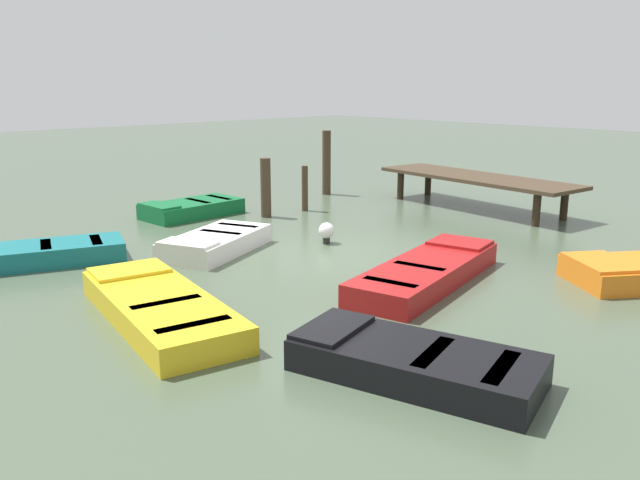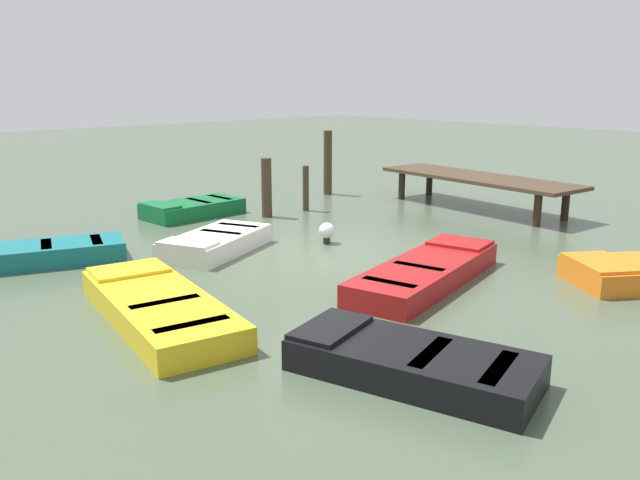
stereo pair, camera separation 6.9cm
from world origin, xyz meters
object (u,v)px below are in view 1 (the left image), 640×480
at_px(mooring_piling_mid_right, 305,188).
at_px(rowboat_teal, 31,254).
at_px(dock_segment, 477,179).
at_px(marker_buoy, 326,231).
at_px(mooring_piling_center, 266,188).
at_px(rowboat_yellow, 159,307).
at_px(rowboat_white, 216,242).
at_px(rowboat_black, 413,361).
at_px(mooring_piling_near_right, 326,163).
at_px(rowboat_red, 427,271).
at_px(rowboat_green, 192,208).

bearing_deg(mooring_piling_mid_right, rowboat_teal, -87.24).
relative_size(dock_segment, marker_buoy, 12.96).
bearing_deg(mooring_piling_center, rowboat_teal, -85.85).
xyz_separation_m(mooring_piling_center, marker_buoy, (3.24, -0.84, -0.51)).
distance_m(rowboat_yellow, rowboat_white, 4.07).
bearing_deg(rowboat_white, rowboat_black, 52.60).
bearing_deg(marker_buoy, dock_segment, 90.11).
bearing_deg(rowboat_teal, mooring_piling_center, -156.16).
bearing_deg(mooring_piling_center, mooring_piling_near_right, 111.78).
relative_size(rowboat_black, mooring_piling_center, 2.06).
bearing_deg(rowboat_teal, rowboat_yellow, 113.64).
bearing_deg(rowboat_white, mooring_piling_mid_right, -178.61).
bearing_deg(mooring_piling_near_right, rowboat_black, -39.16).
height_order(rowboat_yellow, rowboat_black, same).
xyz_separation_m(rowboat_red, rowboat_white, (-4.44, -1.59, 0.00)).
bearing_deg(rowboat_green, rowboat_yellow, 51.33).
relative_size(dock_segment, rowboat_white, 2.10).
height_order(rowboat_green, rowboat_red, same).
relative_size(rowboat_green, rowboat_red, 0.63).
bearing_deg(rowboat_yellow, mooring_piling_mid_right, -46.00).
relative_size(mooring_piling_center, mooring_piling_near_right, 0.78).
xyz_separation_m(rowboat_yellow, rowboat_red, (1.63, 4.53, -0.00)).
height_order(rowboat_green, marker_buoy, marker_buoy).
xyz_separation_m(rowboat_red, rowboat_teal, (-6.14, -4.84, 0.00)).
height_order(dock_segment, rowboat_yellow, dock_segment).
height_order(rowboat_yellow, rowboat_white, same).
bearing_deg(mooring_piling_center, rowboat_green, -135.81).
bearing_deg(mooring_piling_center, mooring_piling_mid_right, 86.04).
bearing_deg(rowboat_white, rowboat_green, -138.59).
bearing_deg(mooring_piling_mid_right, dock_segment, 50.28).
height_order(rowboat_green, rowboat_white, same).
distance_m(rowboat_red, rowboat_white, 4.71).
bearing_deg(rowboat_red, rowboat_yellow, 146.93).
xyz_separation_m(rowboat_teal, mooring_piling_near_right, (-1.92, 10.02, 0.81)).
relative_size(dock_segment, mooring_piling_center, 3.91).
relative_size(rowboat_green, mooring_piling_near_right, 1.31).
relative_size(rowboat_yellow, rowboat_white, 1.38).
height_order(rowboat_yellow, rowboat_teal, same).
bearing_deg(rowboat_yellow, marker_buoy, -61.09).
relative_size(rowboat_red, mooring_piling_near_right, 2.07).
distance_m(rowboat_yellow, rowboat_black, 4.12).
distance_m(mooring_piling_mid_right, mooring_piling_center, 1.34).
height_order(rowboat_yellow, rowboat_red, same).
bearing_deg(mooring_piling_near_right, marker_buoy, -43.78).
height_order(dock_segment, marker_buoy, dock_segment).
bearing_deg(rowboat_yellow, rowboat_teal, 14.51).
height_order(dock_segment, rowboat_teal, dock_segment).
xyz_separation_m(dock_segment, mooring_piling_center, (-3.23, -5.10, -0.05)).
distance_m(dock_segment, rowboat_green, 8.05).
xyz_separation_m(dock_segment, rowboat_yellow, (1.74, -11.15, -0.63)).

